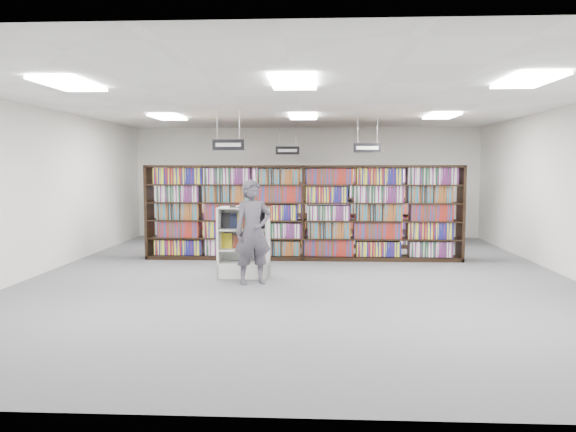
{
  "coord_description": "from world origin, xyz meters",
  "views": [
    {
      "loc": [
        0.31,
        -10.44,
        2.06
      ],
      "look_at": [
        -0.25,
        0.5,
        1.1
      ],
      "focal_mm": 35.0,
      "sensor_mm": 36.0,
      "label": 1
    }
  ],
  "objects_px": {
    "endcap_display": "(244,252)",
    "open_book": "(244,205)",
    "bookshelf_row_near": "(303,212)",
    "shopper": "(253,232)"
  },
  "relations": [
    {
      "from": "bookshelf_row_near",
      "to": "open_book",
      "type": "distance_m",
      "value": 2.39
    },
    {
      "from": "bookshelf_row_near",
      "to": "open_book",
      "type": "height_order",
      "value": "bookshelf_row_near"
    },
    {
      "from": "bookshelf_row_near",
      "to": "endcap_display",
      "type": "distance_m",
      "value": 2.4
    },
    {
      "from": "bookshelf_row_near",
      "to": "shopper",
      "type": "relative_size",
      "value": 3.81
    },
    {
      "from": "bookshelf_row_near",
      "to": "shopper",
      "type": "xyz_separation_m",
      "value": [
        -0.81,
        -2.7,
        -0.13
      ]
    },
    {
      "from": "bookshelf_row_near",
      "to": "endcap_display",
      "type": "height_order",
      "value": "bookshelf_row_near"
    },
    {
      "from": "bookshelf_row_near",
      "to": "endcap_display",
      "type": "relative_size",
      "value": 5.3
    },
    {
      "from": "endcap_display",
      "to": "open_book",
      "type": "bearing_deg",
      "value": -76.46
    },
    {
      "from": "bookshelf_row_near",
      "to": "shopper",
      "type": "distance_m",
      "value": 2.82
    },
    {
      "from": "bookshelf_row_near",
      "to": "endcap_display",
      "type": "bearing_deg",
      "value": -116.89
    }
  ]
}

